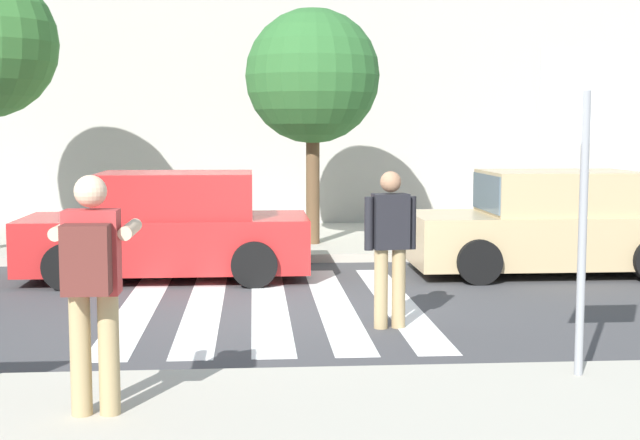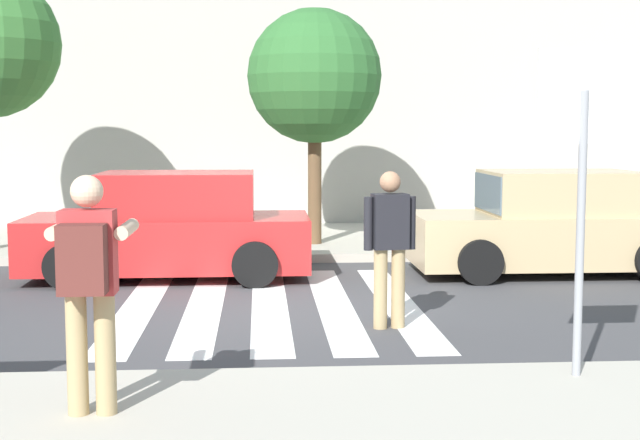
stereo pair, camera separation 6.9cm
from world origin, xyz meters
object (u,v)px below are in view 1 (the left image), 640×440
stop_sign (585,139)px  street_tree_center (313,77)px  parked_car_red (169,229)px  parked_car_tan (551,226)px  pedestrian_crossing (390,240)px  photographer_with_backpack (92,274)px

stop_sign → street_tree_center: (-1.65, 8.58, 0.97)m
stop_sign → parked_car_red: 7.21m
stop_sign → parked_car_tan: stop_sign is taller
parked_car_tan → stop_sign: bearing=-106.7°
stop_sign → pedestrian_crossing: (-1.21, 2.44, -1.12)m
pedestrian_crossing → parked_car_red: bearing=128.1°
stop_sign → photographer_with_backpack: bearing=-168.4°
parked_car_red → stop_sign: bearing=-56.4°
street_tree_center → parked_car_red: bearing=-130.3°
pedestrian_crossing → parked_car_red: size_ratio=0.42×
pedestrian_crossing → parked_car_red: pedestrian_crossing is taller
photographer_with_backpack → street_tree_center: size_ratio=0.42×
pedestrian_crossing → street_tree_center: (-0.43, 6.14, 2.10)m
photographer_with_backpack → parked_car_red: 6.70m
stop_sign → parked_car_red: (-3.92, 5.90, -1.37)m
stop_sign → parked_car_red: size_ratio=0.65×
photographer_with_backpack → pedestrian_crossing: photographer_with_backpack is taller
parked_car_red → parked_car_tan: size_ratio=1.00×
street_tree_center → photographer_with_backpack: bearing=-103.2°
pedestrian_crossing → parked_car_red: (-2.71, 3.46, -0.25)m
photographer_with_backpack → parked_car_red: (-0.08, 6.69, -0.44)m
stop_sign → photographer_with_backpack: 4.03m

